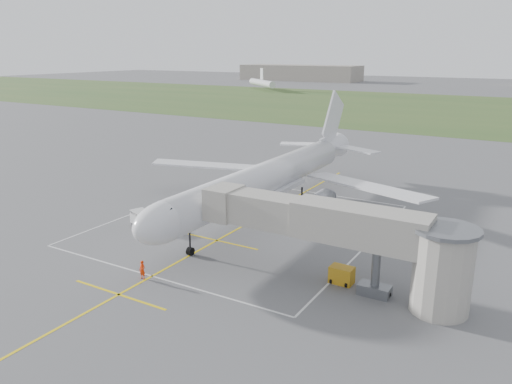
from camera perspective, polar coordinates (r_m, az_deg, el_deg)
The scene contains 11 objects.
ground at distance 60.65m, azimuth 0.91°, elevation -2.59°, with size 700.00×700.00×0.00m, color #57575A.
grass_strip at distance 183.28m, azimuth 21.69°, elevation 8.74°, with size 700.00×120.00×0.02m, color #375625.
apron_markings at distance 55.94m, azimuth -2.04°, elevation -4.20°, with size 28.20×60.00×0.01m.
airliner at distance 60.04m, azimuth 1.29°, elevation 1.59°, with size 38.93×46.75×13.52m.
jet_bridge at distance 41.29m, azimuth 10.73°, elevation -4.90°, with size 23.40×5.00×7.20m.
gpu_unit at distance 43.73m, azimuth 9.76°, elevation -9.34°, with size 2.02×1.46×1.49m.
baggage_cart at distance 57.75m, azimuth -12.95°, elevation -2.99°, with size 3.00×2.38×1.82m.
ramp_worker_nose at distance 44.91m, azimuth -12.87°, elevation -8.67°, with size 0.61×0.40×1.67m, color red.
ramp_worker_wing at distance 61.70m, azimuth -2.34°, elevation -1.48°, with size 0.79×0.62×1.63m, color orange.
distant_hangars at distance 318.69m, azimuth 22.98°, elevation 12.11°, with size 345.00×49.00×12.00m.
distant_aircraft at distance 232.13m, azimuth 20.53°, elevation 11.01°, with size 197.54×34.56×8.85m.
Camera 1 is at (28.37, -50.06, 19.17)m, focal length 35.00 mm.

